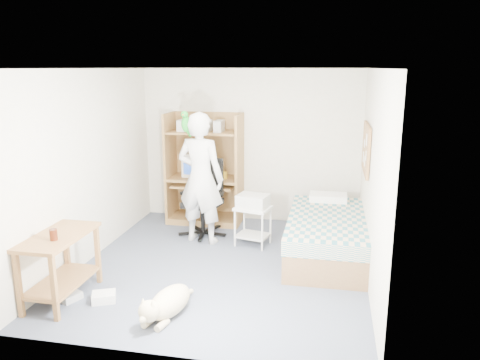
{
  "coord_description": "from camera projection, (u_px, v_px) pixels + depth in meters",
  "views": [
    {
      "loc": [
        1.3,
        -5.5,
        2.51
      ],
      "look_at": [
        0.14,
        0.44,
        1.05
      ],
      "focal_mm": 35.0,
      "sensor_mm": 36.0,
      "label": 1
    }
  ],
  "objects": [
    {
      "name": "ceiling",
      "position": [
        221.0,
        68.0,
        5.49
      ],
      "size": [
        3.6,
        4.0,
        0.02
      ],
      "primitive_type": "cube",
      "color": "white",
      "rests_on": "wall_back"
    },
    {
      "name": "corkboard",
      "position": [
        366.0,
        149.0,
        6.27
      ],
      "size": [
        0.04,
        0.94,
        0.66
      ],
      "color": "olive",
      "rests_on": "wall_right"
    },
    {
      "name": "pencil_cup",
      "position": [
        225.0,
        175.0,
        7.53
      ],
      "size": [
        0.08,
        0.08,
        0.12
      ],
      "primitive_type": "cylinder",
      "color": "gold",
      "rests_on": "computer_hutch"
    },
    {
      "name": "floor",
      "position": [
        223.0,
        266.0,
        6.08
      ],
      "size": [
        4.0,
        4.0,
        0.0
      ],
      "primitive_type": "plane",
      "color": "#444C5D",
      "rests_on": "ground"
    },
    {
      "name": "drink_glass",
      "position": [
        54.0,
        235.0,
        4.88
      ],
      "size": [
        0.08,
        0.08,
        0.12
      ],
      "primitive_type": "cylinder",
      "color": "#41180A",
      "rests_on": "side_desk"
    },
    {
      "name": "wall_left",
      "position": [
        89.0,
        166.0,
        6.12
      ],
      "size": [
        0.02,
        4.0,
        2.5
      ],
      "primitive_type": "cube",
      "color": "beige",
      "rests_on": "floor"
    },
    {
      "name": "keyboard",
      "position": [
        204.0,
        184.0,
        7.56
      ],
      "size": [
        0.46,
        0.18,
        0.03
      ],
      "primitive_type": "cube",
      "rotation": [
        0.0,
        0.0,
        0.04
      ],
      "color": "beige",
      "rests_on": "computer_hutch"
    },
    {
      "name": "wall_back",
      "position": [
        250.0,
        146.0,
        7.69
      ],
      "size": [
        3.6,
        0.02,
        2.5
      ],
      "primitive_type": "cube",
      "color": "beige",
      "rests_on": "floor"
    },
    {
      "name": "dog",
      "position": [
        167.0,
        303.0,
        4.8
      ],
      "size": [
        0.45,
        0.93,
        0.35
      ],
      "rotation": [
        0.0,
        0.0,
        -0.24
      ],
      "color": "beige",
      "rests_on": "floor"
    },
    {
      "name": "printer_cart",
      "position": [
        253.0,
        220.0,
        6.71
      ],
      "size": [
        0.55,
        0.48,
        0.57
      ],
      "rotation": [
        0.0,
        0.0,
        -0.23
      ],
      "color": "silver",
      "rests_on": "floor"
    },
    {
      "name": "crt_monitor",
      "position": [
        198.0,
        164.0,
        7.67
      ],
      "size": [
        0.47,
        0.49,
        0.39
      ],
      "rotation": [
        0.0,
        0.0,
        -0.15
      ],
      "color": "beige",
      "rests_on": "computer_hutch"
    },
    {
      "name": "bed",
      "position": [
        326.0,
        235.0,
        6.36
      ],
      "size": [
        1.02,
        2.02,
        0.66
      ],
      "color": "brown",
      "rests_on": "floor"
    },
    {
      "name": "office_chair",
      "position": [
        204.0,
        208.0,
        7.16
      ],
      "size": [
        0.65,
        0.65,
        1.15
      ],
      "rotation": [
        0.0,
        0.0,
        -0.18
      ],
      "color": "black",
      "rests_on": "floor"
    },
    {
      "name": "floor_box_b",
      "position": [
        70.0,
        297.0,
        5.18
      ],
      "size": [
        0.25,
        0.27,
        0.08
      ],
      "primitive_type": "cube",
      "rotation": [
        0.0,
        0.0,
        -0.42
      ],
      "color": "#B1B0AC",
      "rests_on": "floor"
    },
    {
      "name": "person",
      "position": [
        201.0,
        178.0,
        6.73
      ],
      "size": [
        0.77,
        0.58,
        1.91
      ],
      "primitive_type": "imported",
      "rotation": [
        0.0,
        0.0,
        2.96
      ],
      "color": "silver",
      "rests_on": "floor"
    },
    {
      "name": "computer_hutch",
      "position": [
        205.0,
        173.0,
        7.68
      ],
      "size": [
        1.2,
        0.63,
        1.8
      ],
      "color": "brown",
      "rests_on": "floor"
    },
    {
      "name": "wall_right",
      "position": [
        373.0,
        179.0,
        5.45
      ],
      "size": [
        0.02,
        4.0,
        2.5
      ],
      "primitive_type": "cube",
      "color": "beige",
      "rests_on": "floor"
    },
    {
      "name": "side_desk",
      "position": [
        60.0,
        257.0,
        5.11
      ],
      "size": [
        0.5,
        1.0,
        0.75
      ],
      "color": "brown",
      "rests_on": "floor"
    },
    {
      "name": "printer",
      "position": [
        253.0,
        201.0,
        6.65
      ],
      "size": [
        0.48,
        0.41,
        0.18
      ],
      "primitive_type": "cube",
      "rotation": [
        0.0,
        0.0,
        -0.23
      ],
      "color": "beige",
      "rests_on": "printer_cart"
    },
    {
      "name": "parrot",
      "position": [
        186.0,
        123.0,
        6.59
      ],
      "size": [
        0.14,
        0.25,
        0.39
      ],
      "rotation": [
        0.0,
        0.0,
        -0.18
      ],
      "color": "#148B1A",
      "rests_on": "person"
    },
    {
      "name": "floor_box_a",
      "position": [
        104.0,
        297.0,
        5.14
      ],
      "size": [
        0.31,
        0.28,
        0.1
      ],
      "primitive_type": "cube",
      "rotation": [
        0.0,
        0.0,
        0.41
      ],
      "color": "silver",
      "rests_on": "floor"
    }
  ]
}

